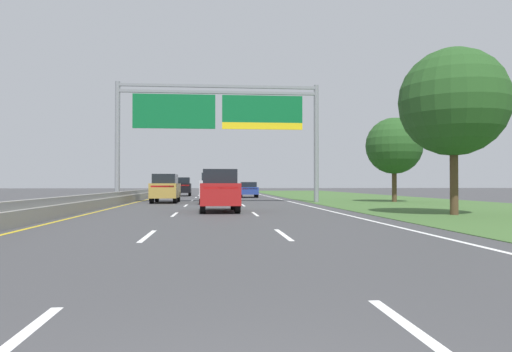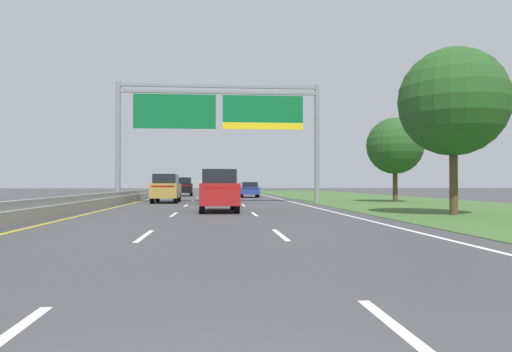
{
  "view_description": "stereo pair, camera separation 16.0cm",
  "coord_description": "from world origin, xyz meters",
  "px_view_note": "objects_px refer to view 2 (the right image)",
  "views": [
    {
      "loc": [
        -0.08,
        -2.65,
        1.42
      ],
      "look_at": [
        2.45,
        25.78,
        1.87
      ],
      "focal_mm": 33.6,
      "sensor_mm": 36.0,
      "label": 1
    },
    {
      "loc": [
        0.08,
        -2.66,
        1.42
      ],
      "look_at": [
        2.45,
        25.78,
        1.87
      ],
      "focal_mm": 33.6,
      "sensor_mm": 36.0,
      "label": 2
    }
  ],
  "objects_px": {
    "car_black_left_lane_suv": "(184,186)",
    "roadside_tree_near": "(453,102)",
    "overhead_sign_gantry": "(219,117)",
    "pickup_truck_silver": "(214,188)",
    "car_blue_right_lane_sedan": "(250,189)",
    "roadside_tree_mid": "(395,146)",
    "car_gold_left_lane_suv": "(166,188)",
    "car_white_centre_lane_suv": "(217,187)",
    "car_red_centre_lane_suv": "(219,190)"
  },
  "relations": [
    {
      "from": "car_white_centre_lane_suv",
      "to": "roadside_tree_near",
      "type": "xyz_separation_m",
      "value": [
        10.49,
        -29.63,
        3.97
      ]
    },
    {
      "from": "roadside_tree_mid",
      "to": "car_gold_left_lane_suv",
      "type": "bearing_deg",
      "value": 178.77
    },
    {
      "from": "overhead_sign_gantry",
      "to": "car_gold_left_lane_suv",
      "type": "bearing_deg",
      "value": 172.85
    },
    {
      "from": "car_gold_left_lane_suv",
      "to": "roadside_tree_near",
      "type": "xyz_separation_m",
      "value": [
        14.28,
        -15.37,
        3.97
      ]
    },
    {
      "from": "overhead_sign_gantry",
      "to": "roadside_tree_near",
      "type": "distance_m",
      "value": 18.17
    },
    {
      "from": "pickup_truck_silver",
      "to": "roadside_tree_mid",
      "type": "xyz_separation_m",
      "value": [
        13.79,
        1.04,
        3.23
      ]
    },
    {
      "from": "car_gold_left_lane_suv",
      "to": "car_red_centre_lane_suv",
      "type": "height_order",
      "value": "same"
    },
    {
      "from": "car_black_left_lane_suv",
      "to": "car_blue_right_lane_sedan",
      "type": "xyz_separation_m",
      "value": [
        7.11,
        -6.26,
        -0.28
      ]
    },
    {
      "from": "overhead_sign_gantry",
      "to": "roadside_tree_near",
      "type": "height_order",
      "value": "overhead_sign_gantry"
    },
    {
      "from": "overhead_sign_gantry",
      "to": "car_red_centre_lane_suv",
      "type": "relative_size",
      "value": 3.18
    },
    {
      "from": "overhead_sign_gantry",
      "to": "car_white_centre_lane_suv",
      "type": "height_order",
      "value": "overhead_sign_gantry"
    },
    {
      "from": "roadside_tree_mid",
      "to": "overhead_sign_gantry",
      "type": "bearing_deg",
      "value": -179.49
    },
    {
      "from": "car_black_left_lane_suv",
      "to": "car_red_centre_lane_suv",
      "type": "relative_size",
      "value": 1.0
    },
    {
      "from": "car_gold_left_lane_suv",
      "to": "car_white_centre_lane_suv",
      "type": "relative_size",
      "value": 0.99
    },
    {
      "from": "overhead_sign_gantry",
      "to": "car_black_left_lane_suv",
      "type": "xyz_separation_m",
      "value": [
        -3.9,
        20.04,
        -5.23
      ]
    },
    {
      "from": "car_white_centre_lane_suv",
      "to": "roadside_tree_mid",
      "type": "distance_m",
      "value": 20.2
    },
    {
      "from": "pickup_truck_silver",
      "to": "roadside_tree_near",
      "type": "xyz_separation_m",
      "value": [
        10.73,
        -13.96,
        4.0
      ]
    },
    {
      "from": "car_white_centre_lane_suv",
      "to": "car_blue_right_lane_sedan",
      "type": "height_order",
      "value": "car_white_centre_lane_suv"
    },
    {
      "from": "pickup_truck_silver",
      "to": "car_blue_right_lane_sedan",
      "type": "relative_size",
      "value": 1.22
    },
    {
      "from": "car_red_centre_lane_suv",
      "to": "pickup_truck_silver",
      "type": "bearing_deg",
      "value": 0.27
    },
    {
      "from": "car_black_left_lane_suv",
      "to": "roadside_tree_mid",
      "type": "bearing_deg",
      "value": -140.54
    },
    {
      "from": "car_white_centre_lane_suv",
      "to": "roadside_tree_near",
      "type": "distance_m",
      "value": 31.69
    },
    {
      "from": "pickup_truck_silver",
      "to": "roadside_tree_near",
      "type": "distance_m",
      "value": 18.06
    },
    {
      "from": "pickup_truck_silver",
      "to": "car_white_centre_lane_suv",
      "type": "height_order",
      "value": "pickup_truck_silver"
    },
    {
      "from": "car_black_left_lane_suv",
      "to": "roadside_tree_near",
      "type": "xyz_separation_m",
      "value": [
        14.27,
        -34.92,
        3.97
      ]
    },
    {
      "from": "overhead_sign_gantry",
      "to": "roadside_tree_mid",
      "type": "height_order",
      "value": "overhead_sign_gantry"
    },
    {
      "from": "pickup_truck_silver",
      "to": "car_gold_left_lane_suv",
      "type": "bearing_deg",
      "value": 67.67
    },
    {
      "from": "pickup_truck_silver",
      "to": "overhead_sign_gantry",
      "type": "bearing_deg",
      "value": -22.4
    },
    {
      "from": "car_black_left_lane_suv",
      "to": "overhead_sign_gantry",
      "type": "bearing_deg",
      "value": -170.55
    },
    {
      "from": "car_blue_right_lane_sedan",
      "to": "roadside_tree_mid",
      "type": "distance_m",
      "value": 17.41
    },
    {
      "from": "car_black_left_lane_suv",
      "to": "roadside_tree_near",
      "type": "distance_m",
      "value": 37.93
    },
    {
      "from": "car_blue_right_lane_sedan",
      "to": "roadside_tree_mid",
      "type": "height_order",
      "value": "roadside_tree_mid"
    },
    {
      "from": "pickup_truck_silver",
      "to": "car_red_centre_lane_suv",
      "type": "xyz_separation_m",
      "value": [
        0.27,
        -10.25,
        0.02
      ]
    },
    {
      "from": "car_black_left_lane_suv",
      "to": "car_red_centre_lane_suv",
      "type": "bearing_deg",
      "value": -174.61
    },
    {
      "from": "car_black_left_lane_suv",
      "to": "car_gold_left_lane_suv",
      "type": "relative_size",
      "value": 1.01
    },
    {
      "from": "roadside_tree_near",
      "to": "roadside_tree_mid",
      "type": "distance_m",
      "value": 15.33
    },
    {
      "from": "car_red_centre_lane_suv",
      "to": "roadside_tree_mid",
      "type": "distance_m",
      "value": 17.9
    },
    {
      "from": "car_gold_left_lane_suv",
      "to": "roadside_tree_mid",
      "type": "distance_m",
      "value": 17.65
    },
    {
      "from": "car_gold_left_lane_suv",
      "to": "roadside_tree_mid",
      "type": "relative_size",
      "value": 0.73
    },
    {
      "from": "overhead_sign_gantry",
      "to": "pickup_truck_silver",
      "type": "height_order",
      "value": "overhead_sign_gantry"
    },
    {
      "from": "car_black_left_lane_suv",
      "to": "car_white_centre_lane_suv",
      "type": "distance_m",
      "value": 6.49
    },
    {
      "from": "car_white_centre_lane_suv",
      "to": "pickup_truck_silver",
      "type": "bearing_deg",
      "value": 177.84
    },
    {
      "from": "overhead_sign_gantry",
      "to": "roadside_tree_mid",
      "type": "relative_size",
      "value": 2.33
    },
    {
      "from": "car_black_left_lane_suv",
      "to": "roadside_tree_mid",
      "type": "xyz_separation_m",
      "value": [
        17.33,
        -19.92,
        3.21
      ]
    },
    {
      "from": "car_white_centre_lane_suv",
      "to": "car_red_centre_lane_suv",
      "type": "height_order",
      "value": "same"
    },
    {
      "from": "overhead_sign_gantry",
      "to": "roadside_tree_near",
      "type": "bearing_deg",
      "value": -55.14
    },
    {
      "from": "roadside_tree_near",
      "to": "car_gold_left_lane_suv",
      "type": "bearing_deg",
      "value": 132.9
    },
    {
      "from": "car_blue_right_lane_sedan",
      "to": "roadside_tree_near",
      "type": "distance_m",
      "value": 29.84
    },
    {
      "from": "car_blue_right_lane_sedan",
      "to": "roadside_tree_near",
      "type": "relative_size",
      "value": 0.59
    },
    {
      "from": "pickup_truck_silver",
      "to": "car_gold_left_lane_suv",
      "type": "xyz_separation_m",
      "value": [
        -3.56,
        1.41,
        0.02
      ]
    }
  ]
}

